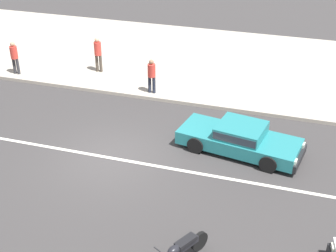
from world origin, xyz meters
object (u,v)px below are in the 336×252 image
object	(u,v)px
motorcycle_1	(180,251)
pedestrian_far_end	(98,52)
pedestrian_near_clock	(14,56)
sedan_teal_2	(240,138)
pedestrian_by_shop	(152,74)

from	to	relation	value
motorcycle_1	pedestrian_far_end	world-z (taller)	pedestrian_far_end
pedestrian_near_clock	sedan_teal_2	bearing A→B (deg)	-17.02
pedestrian_near_clock	pedestrian_far_end	bearing A→B (deg)	21.30
motorcycle_1	pedestrian_near_clock	size ratio (longest dim) A/B	1.10
sedan_teal_2	pedestrian_near_clock	xyz separation A→B (m)	(-11.33, 3.47, 0.54)
pedestrian_by_shop	pedestrian_far_end	world-z (taller)	pedestrian_far_end
sedan_teal_2	pedestrian_far_end	size ratio (longest dim) A/B	2.66
pedestrian_by_shop	pedestrian_far_end	bearing A→B (deg)	154.90
motorcycle_1	pedestrian_by_shop	world-z (taller)	pedestrian_by_shop
sedan_teal_2	pedestrian_far_end	bearing A→B (deg)	147.48
pedestrian_near_clock	pedestrian_by_shop	distance (m)	6.87
motorcycle_1	pedestrian_by_shop	xyz separation A→B (m)	(-3.91, 9.17, 0.62)
sedan_teal_2	pedestrian_by_shop	world-z (taller)	pedestrian_by_shop
pedestrian_near_clock	pedestrian_far_end	world-z (taller)	pedestrian_far_end
sedan_teal_2	pedestrian_far_end	xyz separation A→B (m)	(-7.67, 4.89, 0.62)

